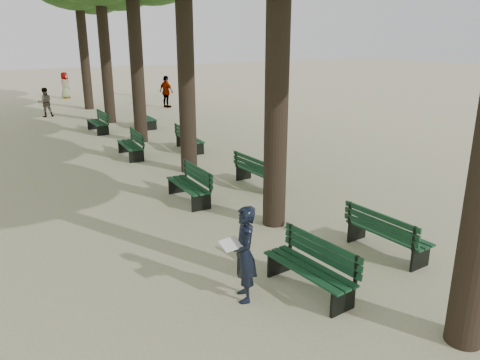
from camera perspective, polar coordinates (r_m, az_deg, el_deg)
ground at (r=8.03m, az=6.86°, el=-14.54°), size 120.00×120.00×0.00m
bench_left_0 at (r=8.20m, az=8.36°, el=-11.67°), size 0.77×1.85×0.92m
bench_left_1 at (r=12.37m, az=-6.29°, el=-1.39°), size 0.59×1.81×0.92m
bench_left_2 at (r=17.20m, az=-13.20°, el=3.61°), size 0.63×1.82×0.92m
bench_left_3 at (r=22.05m, az=-16.95°, el=6.29°), size 0.65×1.82×0.92m
bench_right_0 at (r=9.88m, az=17.45°, el=-7.08°), size 0.73×1.85×0.92m
bench_right_1 at (r=13.51m, az=2.27°, el=0.34°), size 0.68×1.83×0.92m
bench_right_2 at (r=17.86m, az=-6.15°, el=4.48°), size 0.66×1.83×0.92m
bench_right_3 at (r=22.70m, az=-11.39°, el=7.00°), size 0.59×1.81×0.92m
man_with_map at (r=7.67m, az=0.55°, el=-9.01°), size 0.69×0.72×1.63m
pedestrian_a at (r=27.14m, az=-22.67°, el=8.73°), size 0.75×0.32×1.54m
pedestrian_b at (r=34.78m, az=-12.47°, el=11.41°), size 0.50×1.14×1.71m
pedestrian_c at (r=28.66m, az=-8.97°, el=10.59°), size 0.75×1.17×1.89m
pedestrian_d at (r=34.69m, az=-20.56°, el=10.76°), size 0.79×0.91×1.77m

